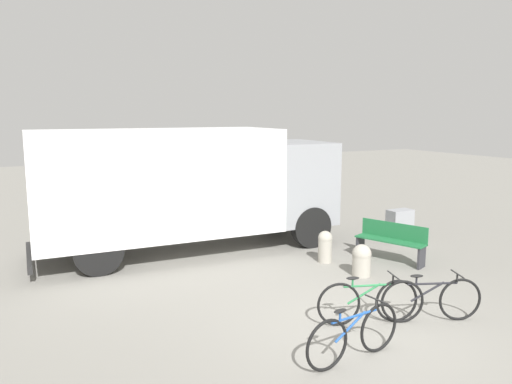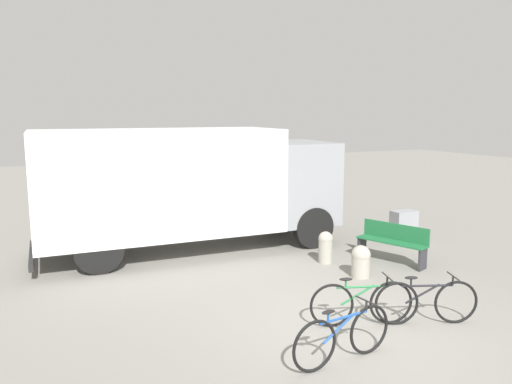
{
  "view_description": "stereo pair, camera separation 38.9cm",
  "coord_description": "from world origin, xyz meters",
  "px_view_note": "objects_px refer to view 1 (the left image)",
  "views": [
    {
      "loc": [
        -5.02,
        -5.95,
        3.47
      ],
      "look_at": [
        0.19,
        4.0,
        1.67
      ],
      "focal_mm": 35.0,
      "sensor_mm": 36.0,
      "label": 1
    },
    {
      "loc": [
        -4.68,
        -6.12,
        3.47
      ],
      "look_at": [
        0.19,
        4.0,
        1.67
      ],
      "focal_mm": 35.0,
      "sensor_mm": 36.0,
      "label": 2
    }
  ],
  "objects_px": {
    "park_bench": "(391,240)",
    "bollard_far_bench": "(325,245)",
    "delivery_truck": "(186,183)",
    "bollard_near_bench": "(362,259)",
    "utility_box": "(400,225)",
    "bicycle_near": "(354,335)",
    "bicycle_middle": "(368,301)",
    "bicycle_far": "(431,299)"
  },
  "relations": [
    {
      "from": "park_bench",
      "to": "bollard_far_bench",
      "type": "xyz_separation_m",
      "value": [
        -1.44,
        0.64,
        -0.11
      ]
    },
    {
      "from": "delivery_truck",
      "to": "bollard_near_bench",
      "type": "xyz_separation_m",
      "value": [
        2.63,
        -3.59,
        -1.37
      ]
    },
    {
      "from": "bollard_far_bench",
      "to": "utility_box",
      "type": "relative_size",
      "value": 0.87
    },
    {
      "from": "bicycle_near",
      "to": "bollard_far_bench",
      "type": "xyz_separation_m",
      "value": [
        2.4,
        4.06,
        0.01
      ]
    },
    {
      "from": "bollard_far_bench",
      "to": "utility_box",
      "type": "bearing_deg",
      "value": 13.09
    },
    {
      "from": "park_bench",
      "to": "bicycle_middle",
      "type": "relative_size",
      "value": 1.03
    },
    {
      "from": "delivery_truck",
      "to": "utility_box",
      "type": "bearing_deg",
      "value": -14.97
    },
    {
      "from": "bicycle_middle",
      "to": "utility_box",
      "type": "height_order",
      "value": "utility_box"
    },
    {
      "from": "bollard_near_bench",
      "to": "park_bench",
      "type": "bearing_deg",
      "value": 22.03
    },
    {
      "from": "utility_box",
      "to": "bicycle_near",
      "type": "bearing_deg",
      "value": -138.5
    },
    {
      "from": "park_bench",
      "to": "bicycle_middle",
      "type": "distance_m",
      "value": 3.8
    },
    {
      "from": "bicycle_middle",
      "to": "bollard_near_bench",
      "type": "height_order",
      "value": "bicycle_middle"
    },
    {
      "from": "delivery_truck",
      "to": "utility_box",
      "type": "height_order",
      "value": "delivery_truck"
    },
    {
      "from": "bicycle_near",
      "to": "bicycle_middle",
      "type": "bearing_deg",
      "value": 35.62
    },
    {
      "from": "delivery_truck",
      "to": "park_bench",
      "type": "bearing_deg",
      "value": -35.18
    },
    {
      "from": "delivery_truck",
      "to": "bollard_far_bench",
      "type": "relative_size",
      "value": 10.24
    },
    {
      "from": "bicycle_near",
      "to": "utility_box",
      "type": "bearing_deg",
      "value": 35.53
    },
    {
      "from": "park_bench",
      "to": "utility_box",
      "type": "height_order",
      "value": "park_bench"
    },
    {
      "from": "bicycle_far",
      "to": "utility_box",
      "type": "relative_size",
      "value": 1.88
    },
    {
      "from": "bicycle_near",
      "to": "bollard_near_bench",
      "type": "distance_m",
      "value": 3.82
    },
    {
      "from": "delivery_truck",
      "to": "bollard_far_bench",
      "type": "distance_m",
      "value": 3.73
    },
    {
      "from": "bollard_far_bench",
      "to": "bicycle_near",
      "type": "bearing_deg",
      "value": -120.61
    },
    {
      "from": "park_bench",
      "to": "bollard_far_bench",
      "type": "distance_m",
      "value": 1.58
    },
    {
      "from": "bicycle_far",
      "to": "utility_box",
      "type": "bearing_deg",
      "value": 74.22
    },
    {
      "from": "bicycle_far",
      "to": "delivery_truck",
      "type": "bearing_deg",
      "value": 131.82
    },
    {
      "from": "park_bench",
      "to": "bollard_near_bench",
      "type": "distance_m",
      "value": 1.44
    },
    {
      "from": "park_bench",
      "to": "bicycle_far",
      "type": "xyz_separation_m",
      "value": [
        -1.84,
        -2.95,
        -0.12
      ]
    },
    {
      "from": "bollard_far_bench",
      "to": "bicycle_far",
      "type": "bearing_deg",
      "value": -96.41
    },
    {
      "from": "bicycle_near",
      "to": "bollard_near_bench",
      "type": "xyz_separation_m",
      "value": [
        2.51,
        2.88,
        -0.03
      ]
    },
    {
      "from": "delivery_truck",
      "to": "park_bench",
      "type": "xyz_separation_m",
      "value": [
        3.95,
        -3.05,
        -1.22
      ]
    },
    {
      "from": "park_bench",
      "to": "bollard_near_bench",
      "type": "bearing_deg",
      "value": 91.68
    },
    {
      "from": "bicycle_far",
      "to": "bollard_near_bench",
      "type": "xyz_separation_m",
      "value": [
        0.52,
        2.41,
        -0.03
      ]
    },
    {
      "from": "park_bench",
      "to": "bicycle_near",
      "type": "height_order",
      "value": "park_bench"
    },
    {
      "from": "park_bench",
      "to": "bicycle_far",
      "type": "bearing_deg",
      "value": 127.68
    },
    {
      "from": "bicycle_near",
      "to": "bicycle_far",
      "type": "relative_size",
      "value": 1.07
    },
    {
      "from": "bicycle_middle",
      "to": "park_bench",
      "type": "bearing_deg",
      "value": 60.5
    },
    {
      "from": "bicycle_near",
      "to": "utility_box",
      "type": "xyz_separation_m",
      "value": [
        5.36,
        4.75,
        0.04
      ]
    },
    {
      "from": "bicycle_middle",
      "to": "bollard_far_bench",
      "type": "xyz_separation_m",
      "value": [
        1.4,
        3.17,
        0.01
      ]
    },
    {
      "from": "bollard_near_bench",
      "to": "utility_box",
      "type": "distance_m",
      "value": 3.41
    },
    {
      "from": "delivery_truck",
      "to": "bollard_near_bench",
      "type": "bearing_deg",
      "value": -51.27
    },
    {
      "from": "utility_box",
      "to": "bollard_far_bench",
      "type": "bearing_deg",
      "value": -166.91
    },
    {
      "from": "delivery_truck",
      "to": "bicycle_near",
      "type": "bearing_deg",
      "value": -86.47
    }
  ]
}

